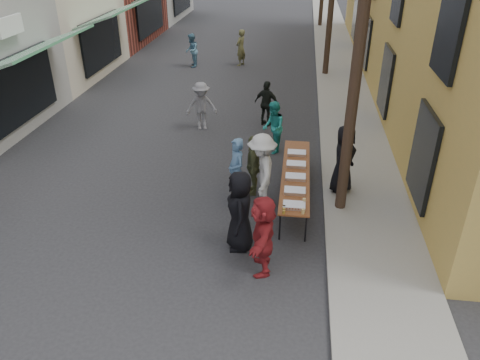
% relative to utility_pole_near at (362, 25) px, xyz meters
% --- Properties ---
extents(ground, '(120.00, 120.00, 0.00)m').
position_rel_utility_pole_near_xyz_m(ground, '(-4.30, -3.00, -4.50)').
color(ground, '#28282B').
rests_on(ground, ground).
extents(sidewalk, '(2.20, 60.00, 0.10)m').
position_rel_utility_pole_near_xyz_m(sidewalk, '(0.70, 12.00, -4.45)').
color(sidewalk, gray).
rests_on(sidewalk, ground).
extents(utility_pole_near, '(0.26, 0.26, 9.00)m').
position_rel_utility_pole_near_xyz_m(utility_pole_near, '(0.00, 0.00, 0.00)').
color(utility_pole_near, '#2D2116').
rests_on(utility_pole_near, ground).
extents(serving_table, '(0.70, 4.00, 0.75)m').
position_rel_utility_pole_near_xyz_m(serving_table, '(-1.15, 0.41, -3.79)').
color(serving_table, brown).
rests_on(serving_table, ground).
extents(catering_tray_sausage, '(0.50, 0.33, 0.08)m').
position_rel_utility_pole_near_xyz_m(catering_tray_sausage, '(-1.15, -1.24, -3.71)').
color(catering_tray_sausage, maroon).
rests_on(catering_tray_sausage, serving_table).
extents(catering_tray_foil_b, '(0.50, 0.33, 0.08)m').
position_rel_utility_pole_near_xyz_m(catering_tray_foil_b, '(-1.15, -0.59, -3.71)').
color(catering_tray_foil_b, '#B2B2B7').
rests_on(catering_tray_foil_b, serving_table).
extents(catering_tray_buns, '(0.50, 0.33, 0.08)m').
position_rel_utility_pole_near_xyz_m(catering_tray_buns, '(-1.15, 0.11, -3.71)').
color(catering_tray_buns, tan).
rests_on(catering_tray_buns, serving_table).
extents(catering_tray_foil_d, '(0.50, 0.33, 0.08)m').
position_rel_utility_pole_near_xyz_m(catering_tray_foil_d, '(-1.15, 0.81, -3.71)').
color(catering_tray_foil_d, '#B2B2B7').
rests_on(catering_tray_foil_d, serving_table).
extents(catering_tray_buns_end, '(0.50, 0.33, 0.08)m').
position_rel_utility_pole_near_xyz_m(catering_tray_buns_end, '(-1.15, 1.51, -3.71)').
color(catering_tray_buns_end, tan).
rests_on(catering_tray_buns_end, serving_table).
extents(condiment_jar_a, '(0.07, 0.07, 0.08)m').
position_rel_utility_pole_near_xyz_m(condiment_jar_a, '(-1.37, -1.54, -3.71)').
color(condiment_jar_a, '#A57F26').
rests_on(condiment_jar_a, serving_table).
extents(condiment_jar_b, '(0.07, 0.07, 0.08)m').
position_rel_utility_pole_near_xyz_m(condiment_jar_b, '(-1.37, -1.44, -3.71)').
color(condiment_jar_b, '#A57F26').
rests_on(condiment_jar_b, serving_table).
extents(condiment_jar_c, '(0.07, 0.07, 0.08)m').
position_rel_utility_pole_near_xyz_m(condiment_jar_c, '(-1.37, -1.34, -3.71)').
color(condiment_jar_c, '#A57F26').
rests_on(condiment_jar_c, serving_table).
extents(cup_stack, '(0.08, 0.08, 0.12)m').
position_rel_utility_pole_near_xyz_m(cup_stack, '(-0.95, -1.49, -3.69)').
color(cup_stack, tan).
rests_on(cup_stack, serving_table).
extents(guest_front_a, '(0.75, 1.00, 1.86)m').
position_rel_utility_pole_near_xyz_m(guest_front_a, '(-2.30, -1.84, -3.57)').
color(guest_front_a, black).
rests_on(guest_front_a, ground).
extents(guest_front_b, '(0.67, 0.75, 1.72)m').
position_rel_utility_pole_near_xyz_m(guest_front_b, '(-2.65, 0.15, -3.64)').
color(guest_front_b, '#5379A0').
rests_on(guest_front_b, ground).
extents(guest_front_c, '(0.77, 0.90, 1.63)m').
position_rel_utility_pole_near_xyz_m(guest_front_c, '(-1.91, 3.20, -3.68)').
color(guest_front_c, teal).
rests_on(guest_front_c, ground).
extents(guest_front_d, '(0.88, 1.34, 1.95)m').
position_rel_utility_pole_near_xyz_m(guest_front_d, '(-1.99, -0.04, -3.53)').
color(guest_front_d, silver).
rests_on(guest_front_d, ground).
extents(guest_front_e, '(0.44, 0.98, 1.65)m').
position_rel_utility_pole_near_xyz_m(guest_front_e, '(-2.26, 0.57, -3.68)').
color(guest_front_e, brown).
rests_on(guest_front_e, ground).
extents(guest_queue_back, '(0.63, 1.64, 1.74)m').
position_rel_utility_pole_near_xyz_m(guest_queue_back, '(-1.75, -2.55, -3.63)').
color(guest_queue_back, maroon).
rests_on(guest_queue_back, ground).
extents(server, '(0.89, 1.05, 1.82)m').
position_rel_utility_pole_near_xyz_m(server, '(0.05, 0.84, -3.49)').
color(server, black).
rests_on(server, sidewalk).
extents(passerby_left, '(1.21, 0.90, 1.67)m').
position_rel_utility_pole_near_xyz_m(passerby_left, '(-4.48, 4.76, -3.67)').
color(passerby_left, slate).
rests_on(passerby_left, ground).
extents(passerby_mid, '(1.02, 0.72, 1.60)m').
position_rel_utility_pole_near_xyz_m(passerby_mid, '(-2.28, 5.40, -3.70)').
color(passerby_mid, black).
rests_on(passerby_mid, ground).
extents(passerby_right, '(0.65, 0.76, 1.77)m').
position_rel_utility_pole_near_xyz_m(passerby_right, '(-4.19, 13.23, -3.61)').
color(passerby_right, brown).
rests_on(passerby_right, ground).
extents(passerby_far, '(0.70, 0.85, 1.62)m').
position_rel_utility_pole_near_xyz_m(passerby_far, '(-6.57, 12.64, -3.69)').
color(passerby_far, '#578BA9').
rests_on(passerby_far, ground).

